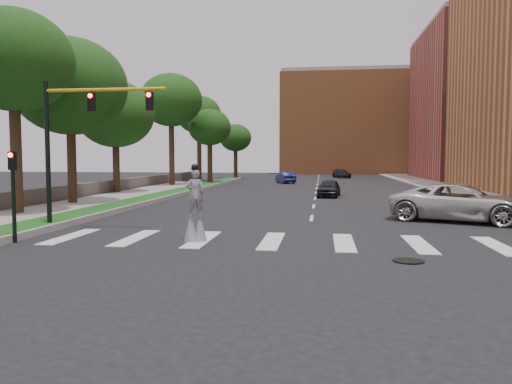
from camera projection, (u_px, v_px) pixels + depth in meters
name	position (u px, v px, depth m)	size (l,w,h in m)	color
ground_plane	(307.00, 247.00, 16.83)	(160.00, 160.00, 0.00)	black
grass_median	(164.00, 195.00, 38.11)	(2.00, 60.00, 0.25)	#154A16
median_curb	(177.00, 195.00, 37.97)	(0.20, 60.00, 0.28)	gray
sidewalk_left	(59.00, 208.00, 28.62)	(4.00, 60.00, 0.18)	gray
sidewalk_right	(473.00, 194.00, 39.91)	(5.00, 90.00, 0.18)	gray
stone_wall	(106.00, 187.00, 40.78)	(0.50, 56.00, 1.10)	#504B45
manhole	(408.00, 261.00, 14.46)	(0.90, 0.90, 0.04)	black
building_far	(485.00, 105.00, 66.65)	(16.00, 22.00, 20.00)	#B85244
building_backdrop	(352.00, 125.00, 92.56)	(26.00, 14.00, 18.00)	#C3703D
traffic_signal	(74.00, 130.00, 20.79)	(5.30, 0.23, 6.20)	black
secondary_signal	(13.00, 188.00, 17.55)	(0.25, 0.21, 3.23)	black
stilt_performer	(195.00, 211.00, 17.82)	(0.82, 0.64, 2.79)	#302013
suv_crossing	(462.00, 203.00, 23.43)	(2.97, 6.44, 1.79)	beige
car_near	(329.00, 188.00, 38.15)	(1.58, 3.93, 1.34)	black
car_mid	(286.00, 177.00, 58.04)	(1.42, 4.06, 1.34)	#161B4E
car_far	(341.00, 174.00, 73.08)	(1.73, 4.26, 1.24)	black
tree_1	(13.00, 61.00, 25.19)	(6.06, 6.06, 10.51)	#302013
tree_2	(70.00, 87.00, 30.96)	(7.08, 7.08, 10.43)	#302013
tree_3	(115.00, 115.00, 40.53)	(6.34, 6.34, 9.21)	#302013
tree_4	(171.00, 101.00, 51.03)	(6.37, 6.37, 11.58)	#302013
tree_5	(199.00, 115.00, 62.55)	(5.64, 5.64, 10.74)	#302013
tree_6	(210.00, 128.00, 55.43)	(4.75, 4.75, 8.37)	#302013
tree_7	(236.00, 138.00, 70.31)	(4.51, 4.51, 7.68)	#302013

